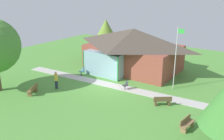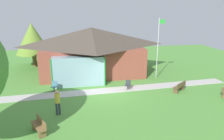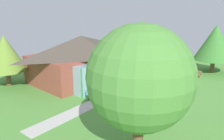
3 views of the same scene
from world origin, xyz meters
name	(u,v)px [view 2 (image 2 of 3)]	position (x,y,z in m)	size (l,w,h in m)	color
ground_plane	(111,93)	(0.00, 0.00, 0.00)	(44.00, 44.00, 0.00)	#54933D
pavilion	(91,50)	(-1.06, 6.21, 2.55)	(11.31, 8.51, 4.91)	brown
footpath	(110,90)	(0.00, 0.53, 0.01)	(22.20, 1.30, 0.03)	#BCB7B2
flagpole	(158,46)	(5.29, 3.24, 3.28)	(0.64, 0.08, 5.97)	silver
bench_front_left	(39,126)	(-4.95, -5.26, 0.40)	(1.07, 1.54, 0.84)	brown
bench_mid_right	(180,87)	(5.82, -0.70, 0.40)	(1.47, 1.24, 0.84)	brown
patio_chair_lawn_spare	(128,85)	(1.58, 0.42, 0.42)	(0.60, 0.60, 0.86)	#33383D
patio_chair_west	(54,87)	(-4.65, 1.16, 0.42)	(0.56, 0.56, 0.86)	teal
visitor_strolling_lawn	(57,100)	(-4.06, -3.18, 1.02)	(0.34, 0.34, 1.74)	#2D3347
tree_behind_pavilion_left	(32,39)	(-7.69, 10.06, 3.40)	(4.02, 4.02, 5.23)	brown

